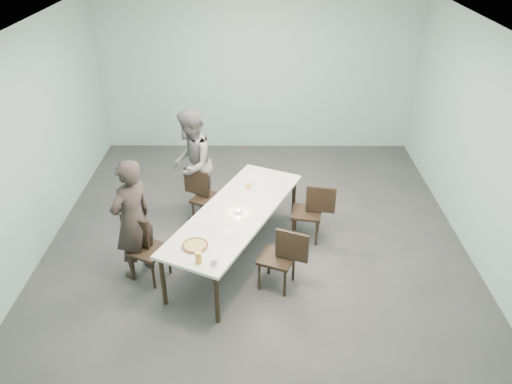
{
  "coord_description": "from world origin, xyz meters",
  "views": [
    {
      "loc": [
        0.04,
        -5.79,
        4.3
      ],
      "look_at": [
        0.0,
        -0.11,
        1.0
      ],
      "focal_mm": 35.0,
      "sensor_mm": 36.0,
      "label": 1
    }
  ],
  "objects_px": {
    "chair_near_left": "(143,244)",
    "chair_far_left": "(203,193)",
    "chair_far_right": "(312,209)",
    "water_tumbler": "(214,261)",
    "pizza": "(195,246)",
    "tealight": "(238,212)",
    "amber_tumbler": "(248,186)",
    "table": "(236,215)",
    "chair_near_right": "(283,255)",
    "beer_glass": "(199,258)",
    "side_plate": "(231,233)",
    "diner_far": "(192,164)",
    "diner_near": "(132,220)"
  },
  "relations": [
    {
      "from": "chair_near_left",
      "to": "chair_far_left",
      "type": "distance_m",
      "value": 1.44
    },
    {
      "from": "chair_far_right",
      "to": "water_tumbler",
      "type": "height_order",
      "value": "chair_far_right"
    },
    {
      "from": "chair_far_right",
      "to": "pizza",
      "type": "relative_size",
      "value": 2.56
    },
    {
      "from": "tealight",
      "to": "amber_tumbler",
      "type": "xyz_separation_m",
      "value": [
        0.12,
        0.66,
        0.02
      ]
    },
    {
      "from": "table",
      "to": "chair_near_right",
      "type": "xyz_separation_m",
      "value": [
        0.61,
        -0.62,
        -0.19
      ]
    },
    {
      "from": "table",
      "to": "beer_glass",
      "type": "distance_m",
      "value": 1.18
    },
    {
      "from": "pizza",
      "to": "tealight",
      "type": "distance_m",
      "value": 0.9
    },
    {
      "from": "side_plate",
      "to": "amber_tumbler",
      "type": "relative_size",
      "value": 2.25
    },
    {
      "from": "amber_tumbler",
      "to": "chair_near_left",
      "type": "bearing_deg",
      "value": -142.36
    },
    {
      "from": "chair_far_right",
      "to": "side_plate",
      "type": "xyz_separation_m",
      "value": [
        -1.12,
        -0.98,
        0.25
      ]
    },
    {
      "from": "chair_far_right",
      "to": "diner_far",
      "type": "relative_size",
      "value": 0.5
    },
    {
      "from": "chair_near_right",
      "to": "amber_tumbler",
      "type": "relative_size",
      "value": 10.88
    },
    {
      "from": "side_plate",
      "to": "chair_near_right",
      "type": "bearing_deg",
      "value": -8.83
    },
    {
      "from": "water_tumbler",
      "to": "tealight",
      "type": "height_order",
      "value": "water_tumbler"
    },
    {
      "from": "side_plate",
      "to": "chair_near_left",
      "type": "bearing_deg",
      "value": 174.16
    },
    {
      "from": "amber_tumbler",
      "to": "pizza",
      "type": "bearing_deg",
      "value": -113.05
    },
    {
      "from": "chair_near_left",
      "to": "diner_far",
      "type": "distance_m",
      "value": 1.65
    },
    {
      "from": "diner_far",
      "to": "tealight",
      "type": "relative_size",
      "value": 30.8
    },
    {
      "from": "table",
      "to": "chair_far_right",
      "type": "distance_m",
      "value": 1.18
    },
    {
      "from": "beer_glass",
      "to": "amber_tumbler",
      "type": "xyz_separation_m",
      "value": [
        0.53,
        1.73,
        -0.03
      ]
    },
    {
      "from": "diner_near",
      "to": "pizza",
      "type": "height_order",
      "value": "diner_near"
    },
    {
      "from": "side_plate",
      "to": "table",
      "type": "bearing_deg",
      "value": 85.64
    },
    {
      "from": "side_plate",
      "to": "amber_tumbler",
      "type": "xyz_separation_m",
      "value": [
        0.2,
        1.14,
        0.04
      ]
    },
    {
      "from": "chair_far_right",
      "to": "water_tumbler",
      "type": "xyz_separation_m",
      "value": [
        -1.27,
        -1.58,
        0.29
      ]
    },
    {
      "from": "table",
      "to": "diner_near",
      "type": "relative_size",
      "value": 1.64
    },
    {
      "from": "pizza",
      "to": "chair_near_right",
      "type": "bearing_deg",
      "value": 9.4
    },
    {
      "from": "side_plate",
      "to": "water_tumbler",
      "type": "distance_m",
      "value": 0.63
    },
    {
      "from": "beer_glass",
      "to": "pizza",
      "type": "bearing_deg",
      "value": 103.9
    },
    {
      "from": "water_tumbler",
      "to": "pizza",
      "type": "bearing_deg",
      "value": 127.91
    },
    {
      "from": "chair_far_right",
      "to": "amber_tumbler",
      "type": "distance_m",
      "value": 0.98
    },
    {
      "from": "chair_far_right",
      "to": "water_tumbler",
      "type": "bearing_deg",
      "value": 61.45
    },
    {
      "from": "diner_near",
      "to": "table",
      "type": "bearing_deg",
      "value": 142.64
    },
    {
      "from": "chair_far_left",
      "to": "diner_near",
      "type": "bearing_deg",
      "value": -95.9
    },
    {
      "from": "side_plate",
      "to": "beer_glass",
      "type": "distance_m",
      "value": 0.68
    },
    {
      "from": "diner_near",
      "to": "diner_far",
      "type": "bearing_deg",
      "value": -163.41
    },
    {
      "from": "chair_far_right",
      "to": "chair_far_left",
      "type": "bearing_deg",
      "value": -4.85
    },
    {
      "from": "table",
      "to": "side_plate",
      "type": "xyz_separation_m",
      "value": [
        -0.04,
        -0.52,
        0.06
      ]
    },
    {
      "from": "water_tumbler",
      "to": "tealight",
      "type": "bearing_deg",
      "value": 78.18
    },
    {
      "from": "chair_near_right",
      "to": "pizza",
      "type": "relative_size",
      "value": 2.56
    },
    {
      "from": "amber_tumbler",
      "to": "chair_near_right",
      "type": "bearing_deg",
      "value": -69.77
    },
    {
      "from": "chair_near_left",
      "to": "water_tumbler",
      "type": "distance_m",
      "value": 1.25
    },
    {
      "from": "chair_far_right",
      "to": "beer_glass",
      "type": "relative_size",
      "value": 5.8
    },
    {
      "from": "diner_far",
      "to": "beer_glass",
      "type": "height_order",
      "value": "diner_far"
    },
    {
      "from": "chair_near_right",
      "to": "diner_near",
      "type": "distance_m",
      "value": 1.95
    },
    {
      "from": "table",
      "to": "chair_near_left",
      "type": "height_order",
      "value": "chair_near_left"
    },
    {
      "from": "chair_near_right",
      "to": "chair_far_right",
      "type": "distance_m",
      "value": 1.17
    },
    {
      "from": "diner_near",
      "to": "tealight",
      "type": "xyz_separation_m",
      "value": [
        1.32,
        0.3,
        -0.06
      ]
    },
    {
      "from": "beer_glass",
      "to": "chair_far_left",
      "type": "bearing_deg",
      "value": 94.52
    },
    {
      "from": "chair_near_left",
      "to": "diner_near",
      "type": "bearing_deg",
      "value": 178.58
    },
    {
      "from": "table",
      "to": "diner_far",
      "type": "relative_size",
      "value": 1.59
    }
  ]
}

